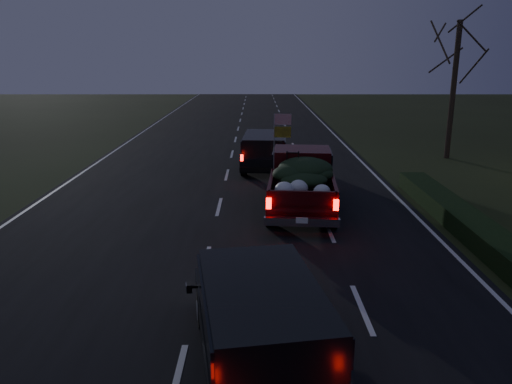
# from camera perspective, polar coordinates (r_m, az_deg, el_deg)

# --- Properties ---
(ground) EXTENTS (120.00, 120.00, 0.00)m
(ground) POSITION_cam_1_polar(r_m,az_deg,el_deg) (13.29, -5.79, -8.06)
(ground) COLOR black
(ground) RESTS_ON ground
(road_asphalt) EXTENTS (14.00, 120.00, 0.02)m
(road_asphalt) POSITION_cam_1_polar(r_m,az_deg,el_deg) (13.29, -5.79, -8.02)
(road_asphalt) COLOR black
(road_asphalt) RESTS_ON ground
(hedge_row) EXTENTS (1.00, 10.00, 0.60)m
(hedge_row) POSITION_cam_1_polar(r_m,az_deg,el_deg) (17.20, 22.13, -2.61)
(hedge_row) COLOR black
(hedge_row) RESTS_ON ground
(bare_tree_far) EXTENTS (3.60, 3.60, 7.00)m
(bare_tree_far) POSITION_cam_1_polar(r_m,az_deg,el_deg) (28.05, 21.96, 14.17)
(bare_tree_far) COLOR black
(bare_tree_far) RESTS_ON ground
(pickup_truck) EXTENTS (2.64, 5.86, 2.99)m
(pickup_truck) POSITION_cam_1_polar(r_m,az_deg,el_deg) (17.58, 5.25, 1.63)
(pickup_truck) COLOR #38070B
(pickup_truck) RESTS_ON ground
(lead_suv) EXTENTS (2.26, 4.90, 1.38)m
(lead_suv) POSITION_cam_1_polar(r_m,az_deg,el_deg) (23.76, 0.99, 5.07)
(lead_suv) COLOR black
(lead_suv) RESTS_ON ground
(rear_suv) EXTENTS (2.71, 4.96, 1.35)m
(rear_suv) POSITION_cam_1_polar(r_m,az_deg,el_deg) (8.60, 0.55, -14.16)
(rear_suv) COLOR black
(rear_suv) RESTS_ON ground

